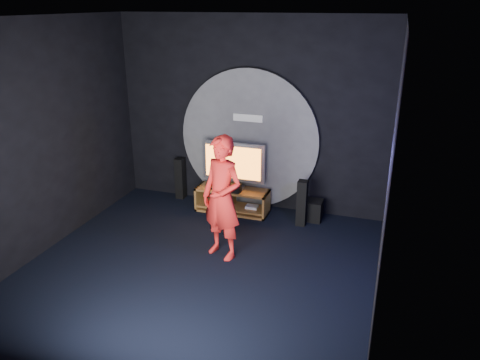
% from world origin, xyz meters
% --- Properties ---
extents(floor, '(5.00, 5.00, 0.00)m').
position_xyz_m(floor, '(0.00, 0.00, 0.00)').
color(floor, black).
rests_on(floor, ground).
extents(back_wall, '(5.00, 0.04, 3.50)m').
position_xyz_m(back_wall, '(0.00, 2.50, 1.75)').
color(back_wall, black).
rests_on(back_wall, ground).
extents(front_wall, '(5.00, 0.04, 3.50)m').
position_xyz_m(front_wall, '(0.00, -2.50, 1.75)').
color(front_wall, black).
rests_on(front_wall, ground).
extents(left_wall, '(0.04, 5.00, 3.50)m').
position_xyz_m(left_wall, '(-2.50, 0.00, 1.75)').
color(left_wall, black).
rests_on(left_wall, ground).
extents(right_wall, '(0.04, 5.00, 3.50)m').
position_xyz_m(right_wall, '(2.50, 0.00, 1.75)').
color(right_wall, black).
rests_on(right_wall, ground).
extents(ceiling, '(5.00, 5.00, 0.01)m').
position_xyz_m(ceiling, '(0.00, 0.00, 3.50)').
color(ceiling, black).
rests_on(ceiling, back_wall).
extents(wall_disc_panel, '(2.60, 0.11, 2.60)m').
position_xyz_m(wall_disc_panel, '(0.00, 2.44, 1.30)').
color(wall_disc_panel, '#515156').
rests_on(wall_disc_panel, ground).
extents(media_console, '(1.35, 0.45, 0.45)m').
position_xyz_m(media_console, '(-0.18, 2.05, 0.20)').
color(media_console, olive).
rests_on(media_console, ground).
extents(tv, '(1.17, 0.22, 0.87)m').
position_xyz_m(tv, '(-0.19, 2.12, 0.92)').
color(tv, silver).
rests_on(tv, media_console).
extents(center_speaker, '(0.40, 0.15, 0.15)m').
position_xyz_m(center_speaker, '(-0.19, 1.92, 0.53)').
color(center_speaker, black).
rests_on(center_speaker, media_console).
extents(remote, '(0.18, 0.05, 0.02)m').
position_xyz_m(remote, '(-0.50, 1.93, 0.46)').
color(remote, black).
rests_on(remote, media_console).
extents(tower_speaker_left, '(0.16, 0.18, 0.82)m').
position_xyz_m(tower_speaker_left, '(-1.38, 2.35, 0.41)').
color(tower_speaker_left, black).
rests_on(tower_speaker_left, ground).
extents(tower_speaker_right, '(0.16, 0.18, 0.82)m').
position_xyz_m(tower_speaker_right, '(1.14, 1.91, 0.41)').
color(tower_speaker_right, black).
rests_on(tower_speaker_right, ground).
extents(subwoofer, '(0.34, 0.34, 0.37)m').
position_xyz_m(subwoofer, '(1.29, 2.18, 0.18)').
color(subwoofer, black).
rests_on(subwoofer, ground).
extents(player, '(0.81, 0.67, 1.90)m').
position_xyz_m(player, '(0.20, 0.49, 0.95)').
color(player, red).
rests_on(player, ground).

